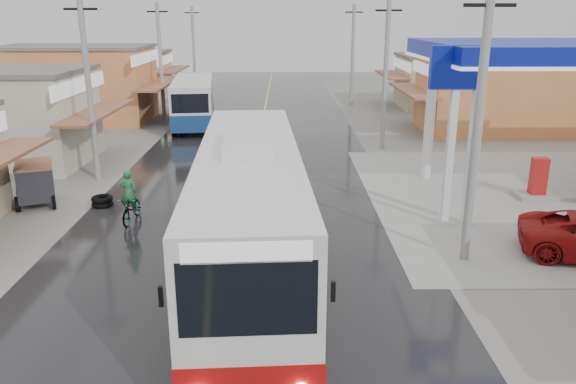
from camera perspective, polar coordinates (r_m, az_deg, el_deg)
name	(u,v)px	position (r m, az deg, el deg)	size (l,w,h in m)	color
ground	(235,260)	(17.33, -5.37, -6.91)	(120.00, 120.00, 0.00)	slate
road	(257,149)	(31.57, -3.16, 4.41)	(12.00, 90.00, 0.02)	black
centre_line	(257,149)	(31.57, -3.16, 4.43)	(0.15, 90.00, 0.01)	#D8CC4C
shopfronts_left	(46,138)	(37.38, -23.35, 5.04)	(11.00, 44.00, 5.20)	tan
shopfronts_right	(547,162)	(31.66, 24.86, 2.81)	(11.00, 44.00, 4.80)	#B8B1A1
utility_poles_left	(137,145)	(33.60, -15.13, 4.61)	(1.60, 50.00, 8.00)	gray
utility_poles_right	(382,149)	(32.02, 9.49, 4.36)	(1.60, 36.00, 8.00)	gray
coach_bus	(250,210)	(15.71, -3.90, -1.85)	(3.52, 13.03, 4.03)	silver
second_bus	(194,101)	(38.61, -9.57, 9.10)	(3.54, 9.56, 3.10)	silver
cyclist	(131,205)	(20.91, -15.66, -1.24)	(0.75, 1.88, 1.99)	black
tricycle_near	(35,181)	(24.07, -24.32, 1.02)	(2.13, 2.38, 1.67)	#26262D
tyre_stack	(102,201)	(23.07, -18.34, -0.89)	(0.83, 0.83, 0.43)	black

